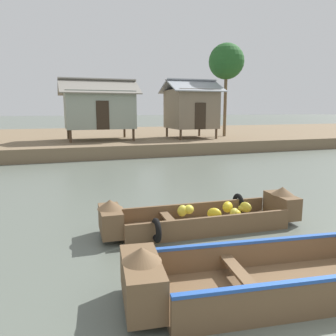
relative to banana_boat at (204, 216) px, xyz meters
name	(u,v)px	position (x,y,z in m)	size (l,w,h in m)	color
ground_plane	(138,179)	(-0.08, 6.13, -0.29)	(300.00, 300.00, 0.00)	#596056
riverbank_strip	(93,139)	(-0.08, 21.68, 0.09)	(160.00, 20.00, 0.77)	#756047
banana_boat	(204,216)	(0.00, 0.00, 0.00)	(4.93, 1.75, 0.88)	brown
viewer_boat	(297,272)	(0.18, -3.00, 0.01)	(5.52, 2.03, 0.93)	brown
stilt_house_mid_left	(99,109)	(-0.24, 16.00, 2.56)	(5.11, 3.76, 4.09)	#4C3826
stilt_house_mid_right	(191,108)	(6.29, 15.56, 2.61)	(3.80, 3.77, 4.19)	#4C3826
palm_tree_near	(226,62)	(9.35, 16.05, 6.04)	(2.65, 2.65, 6.94)	brown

